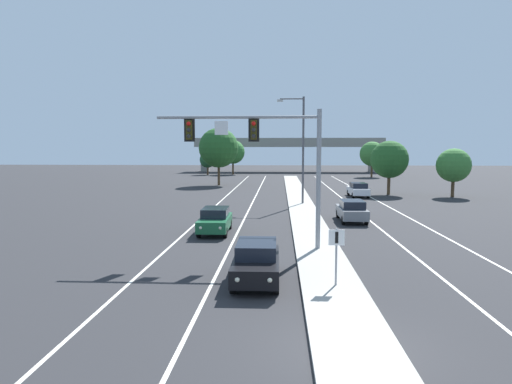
{
  "coord_description": "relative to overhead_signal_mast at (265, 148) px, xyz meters",
  "views": [
    {
      "loc": [
        -2.04,
        -11.59,
        5.36
      ],
      "look_at": [
        -3.2,
        10.36,
        3.2
      ],
      "focal_mm": 31.31,
      "sensor_mm": 36.0,
      "label": 1
    }
  ],
  "objects": [
    {
      "name": "edge_stripe_right",
      "position": [
        10.78,
        13.5,
        -5.38
      ],
      "size": [
        0.14,
        100.0,
        0.01
      ],
      "primitive_type": "cube",
      "color": "silver",
      "rests_on": "ground"
    },
    {
      "name": "car_oncoming_green",
      "position": [
        -3.33,
        4.71,
        -4.56
      ],
      "size": [
        1.88,
        4.5,
        1.58
      ],
      "color": "#195633",
      "rests_on": "ground"
    },
    {
      "name": "overpass_bridge",
      "position": [
        2.78,
        79.52,
        0.4
      ],
      "size": [
        42.4,
        6.4,
        7.65
      ],
      "color": "gray",
      "rests_on": "ground"
    },
    {
      "name": "car_receding_grey",
      "position": [
        6.05,
        9.65,
        -4.56
      ],
      "size": [
        1.83,
        4.47,
        1.58
      ],
      "color": "slate",
      "rests_on": "ground"
    },
    {
      "name": "street_lamp_median",
      "position": [
        2.73,
        19.23,
        0.41
      ],
      "size": [
        2.58,
        0.28,
        10.0
      ],
      "color": "#4C4C51",
      "rests_on": "median_island"
    },
    {
      "name": "tree_far_right_c",
      "position": [
        19.85,
        26.99,
        -1.9
      ],
      "size": [
        3.7,
        3.7,
        5.35
      ],
      "color": "#4C3823",
      "rests_on": "ground"
    },
    {
      "name": "median_sign_post",
      "position": [
        2.91,
        -6.34,
        -3.8
      ],
      "size": [
        0.6,
        0.1,
        2.2
      ],
      "color": "gray",
      "rests_on": "median_island"
    },
    {
      "name": "tree_far_left_c",
      "position": [
        -8.05,
        41.12,
        0.03
      ],
      "size": [
        5.73,
        5.73,
        8.29
      ],
      "color": "#4C3823",
      "rests_on": "ground"
    },
    {
      "name": "ground_plane",
      "position": [
        2.78,
        -11.5,
        -5.38
      ],
      "size": [
        260.0,
        260.0,
        0.0
      ],
      "primitive_type": "plane",
      "color": "#28282B"
    },
    {
      "name": "car_oncoming_black",
      "position": [
        -0.17,
        -5.49,
        -4.56
      ],
      "size": [
        1.84,
        4.48,
        1.58
      ],
      "color": "black",
      "rests_on": "ground"
    },
    {
      "name": "edge_stripe_left",
      "position": [
        -5.22,
        13.5,
        -5.38
      ],
      "size": [
        0.14,
        100.0,
        0.01
      ],
      "primitive_type": "cube",
      "color": "silver",
      "rests_on": "ground"
    },
    {
      "name": "car_receding_white",
      "position": [
        9.43,
        26.46,
        -4.56
      ],
      "size": [
        1.89,
        4.5,
        1.58
      ],
      "color": "silver",
      "rests_on": "ground"
    },
    {
      "name": "tree_far_left_a",
      "position": [
        -13.77,
        66.48,
        -2.36
      ],
      "size": [
        3.21,
        3.21,
        4.64
      ],
      "color": "#4C3823",
      "rests_on": "ground"
    },
    {
      "name": "overhead_signal_mast",
      "position": [
        0.0,
        0.0,
        0.0
      ],
      "size": [
        8.5,
        0.44,
        7.2
      ],
      "color": "gray",
      "rests_on": "median_island"
    },
    {
      "name": "lane_stripe_receding_center",
      "position": [
        7.48,
        13.5,
        -5.38
      ],
      "size": [
        0.14,
        100.0,
        0.01
      ],
      "primitive_type": "cube",
      "color": "silver",
      "rests_on": "ground"
    },
    {
      "name": "median_island",
      "position": [
        2.78,
        6.5,
        -5.31
      ],
      "size": [
        2.4,
        110.0,
        0.15
      ],
      "primitive_type": "cube",
      "color": "#9E9B93",
      "rests_on": "ground"
    },
    {
      "name": "tree_far_left_b",
      "position": [
        -8.82,
        68.29,
        -0.79
      ],
      "size": [
        4.86,
        4.86,
        7.03
      ],
      "color": "#4C3823",
      "rests_on": "ground"
    },
    {
      "name": "tree_far_right_b",
      "position": [
        17.94,
        61.17,
        -1.07
      ],
      "size": [
        4.56,
        4.56,
        6.6
      ],
      "color": "#4C3823",
      "rests_on": "ground"
    },
    {
      "name": "tree_far_right_a",
      "position": [
        13.38,
        29.05,
        -1.32
      ],
      "size": [
        4.3,
        4.3,
        6.23
      ],
      "color": "#4C3823",
      "rests_on": "ground"
    },
    {
      "name": "lane_stripe_oncoming_center",
      "position": [
        -1.92,
        13.5,
        -5.38
      ],
      "size": [
        0.14,
        100.0,
        0.01
      ],
      "primitive_type": "cube",
      "color": "silver",
      "rests_on": "ground"
    }
  ]
}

